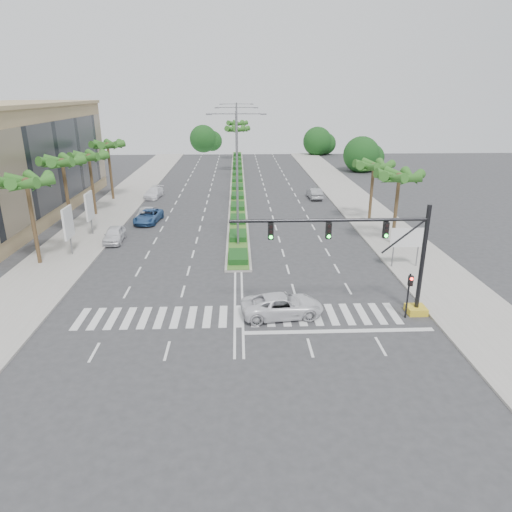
# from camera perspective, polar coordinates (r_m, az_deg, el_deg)

# --- Properties ---
(ground) EXTENTS (160.00, 160.00, 0.00)m
(ground) POSITION_cam_1_polar(r_m,az_deg,el_deg) (29.48, -2.17, -7.52)
(ground) COLOR #333335
(ground) RESTS_ON ground
(footpath_right) EXTENTS (6.00, 120.00, 0.15)m
(footpath_right) POSITION_cam_1_polar(r_m,az_deg,el_deg) (50.43, 15.31, 3.66)
(footpath_right) COLOR gray
(footpath_right) RESTS_ON ground
(footpath_left) EXTENTS (6.00, 120.00, 0.15)m
(footpath_left) POSITION_cam_1_polar(r_m,az_deg,el_deg) (50.46, -19.83, 3.19)
(footpath_left) COLOR gray
(footpath_left) RESTS_ON ground
(median) EXTENTS (2.20, 75.00, 0.20)m
(median) POSITION_cam_1_polar(r_m,az_deg,el_deg) (72.43, -2.32, 9.16)
(median) COLOR gray
(median) RESTS_ON ground
(median_grass) EXTENTS (1.80, 75.00, 0.04)m
(median_grass) POSITION_cam_1_polar(r_m,az_deg,el_deg) (72.41, -2.33, 9.26)
(median_grass) COLOR #396221
(median_grass) RESTS_ON median
(building) EXTENTS (12.00, 36.00, 12.00)m
(building) POSITION_cam_1_polar(r_m,az_deg,el_deg) (58.81, -29.06, 10.06)
(building) COLOR tan
(building) RESTS_ON ground
(signal_gantry) EXTENTS (12.60, 1.20, 7.20)m
(signal_gantry) POSITION_cam_1_polar(r_m,az_deg,el_deg) (29.53, 16.04, -0.94)
(signal_gantry) COLOR gold
(signal_gantry) RESTS_ON ground
(pedestrian_signal) EXTENTS (0.28, 0.36, 3.00)m
(pedestrian_signal) POSITION_cam_1_polar(r_m,az_deg,el_deg) (29.89, 18.60, -3.88)
(pedestrian_signal) COLOR black
(pedestrian_signal) RESTS_ON ground
(direction_sign) EXTENTS (2.70, 0.11, 3.40)m
(direction_sign) POSITION_cam_1_polar(r_m,az_deg,el_deg) (38.35, 18.35, 2.01)
(direction_sign) COLOR slate
(direction_sign) RESTS_ON ground
(billboard_near) EXTENTS (0.18, 2.10, 4.35)m
(billboard_near) POSITION_cam_1_polar(r_m,az_deg,el_deg) (42.21, -22.44, 3.82)
(billboard_near) COLOR slate
(billboard_near) RESTS_ON ground
(billboard_far) EXTENTS (0.18, 2.10, 4.35)m
(billboard_far) POSITION_cam_1_polar(r_m,az_deg,el_deg) (47.70, -20.11, 5.83)
(billboard_far) COLOR slate
(billboard_far) RESTS_ON ground
(palm_left_near) EXTENTS (4.57, 4.68, 7.55)m
(palm_left_near) POSITION_cam_1_polar(r_m,az_deg,el_deg) (40.37, -26.74, 7.98)
(palm_left_near) COLOR brown
(palm_left_near) RESTS_ON ground
(palm_left_mid) EXTENTS (4.57, 4.68, 7.95)m
(palm_left_mid) POSITION_cam_1_polar(r_m,az_deg,el_deg) (47.62, -23.02, 10.52)
(palm_left_mid) COLOR brown
(palm_left_mid) RESTS_ON ground
(palm_left_far) EXTENTS (4.57, 4.68, 7.35)m
(palm_left_far) POSITION_cam_1_polar(r_m,az_deg,el_deg) (55.19, -20.14, 11.35)
(palm_left_far) COLOR brown
(palm_left_far) RESTS_ON ground
(palm_left_end) EXTENTS (4.57, 4.68, 7.75)m
(palm_left_end) POSITION_cam_1_polar(r_m,az_deg,el_deg) (62.76, -18.04, 12.84)
(palm_left_end) COLOR brown
(palm_left_end) RESTS_ON ground
(palm_right_near) EXTENTS (4.57, 4.68, 7.05)m
(palm_right_near) POSITION_cam_1_polar(r_m,az_deg,el_deg) (43.31, 17.45, 9.21)
(palm_right_near) COLOR brown
(palm_right_near) RESTS_ON ground
(palm_right_far) EXTENTS (4.57, 4.68, 6.75)m
(palm_right_far) POSITION_cam_1_polar(r_m,az_deg,el_deg) (50.86, 14.49, 10.63)
(palm_right_far) COLOR brown
(palm_right_far) RESTS_ON ground
(palm_median_a) EXTENTS (4.57, 4.68, 8.05)m
(palm_median_a) POSITION_cam_1_polar(r_m,az_deg,el_deg) (81.42, -2.41, 15.37)
(palm_median_a) COLOR brown
(palm_median_a) RESTS_ON ground
(palm_median_b) EXTENTS (4.57, 4.68, 8.05)m
(palm_median_b) POSITION_cam_1_polar(r_m,az_deg,el_deg) (96.38, -2.41, 16.07)
(palm_median_b) COLOR brown
(palm_median_b) RESTS_ON ground
(streetlight_near) EXTENTS (5.10, 0.25, 12.00)m
(streetlight_near) POSITION_cam_1_polar(r_m,az_deg,el_deg) (40.73, -2.38, 10.33)
(streetlight_near) COLOR slate
(streetlight_near) RESTS_ON ground
(streetlight_mid) EXTENTS (5.10, 0.25, 12.00)m
(streetlight_mid) POSITION_cam_1_polar(r_m,az_deg,el_deg) (56.57, -2.39, 13.02)
(streetlight_mid) COLOR slate
(streetlight_mid) RESTS_ON ground
(streetlight_far) EXTENTS (5.10, 0.25, 12.00)m
(streetlight_far) POSITION_cam_1_polar(r_m,az_deg,el_deg) (72.48, -2.40, 14.53)
(streetlight_far) COLOR slate
(streetlight_far) RESTS_ON ground
(car_parked_a) EXTENTS (1.91, 4.30, 1.44)m
(car_parked_a) POSITION_cam_1_polar(r_m,az_deg,el_deg) (45.52, -17.31, 2.58)
(car_parked_a) COLOR white
(car_parked_a) RESTS_ON ground
(car_parked_b) EXTENTS (1.75, 4.13, 1.33)m
(car_parked_b) POSITION_cam_1_polar(r_m,az_deg,el_deg) (52.55, -13.55, 5.12)
(car_parked_b) COLOR #ADAEB2
(car_parked_b) RESTS_ON ground
(car_parked_c) EXTENTS (2.86, 5.22, 1.39)m
(car_parked_c) POSITION_cam_1_polar(r_m,az_deg,el_deg) (51.41, -13.31, 4.85)
(car_parked_c) COLOR #2E568E
(car_parked_c) RESTS_ON ground
(car_parked_d) EXTENTS (2.41, 4.79, 1.34)m
(car_parked_d) POSITION_cam_1_polar(r_m,az_deg,el_deg) (63.65, -12.65, 7.72)
(car_parked_d) COLOR white
(car_parked_d) RESTS_ON ground
(car_crossing) EXTENTS (5.51, 3.06, 1.46)m
(car_crossing) POSITION_cam_1_polar(r_m,az_deg,el_deg) (29.24, 3.29, -6.18)
(car_crossing) COLOR white
(car_crossing) RESTS_ON ground
(car_right) EXTENTS (1.71, 4.41, 1.43)m
(car_right) POSITION_cam_1_polar(r_m,az_deg,el_deg) (62.16, 7.33, 7.80)
(car_right) COLOR #A1A1A6
(car_right) RESTS_ON ground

